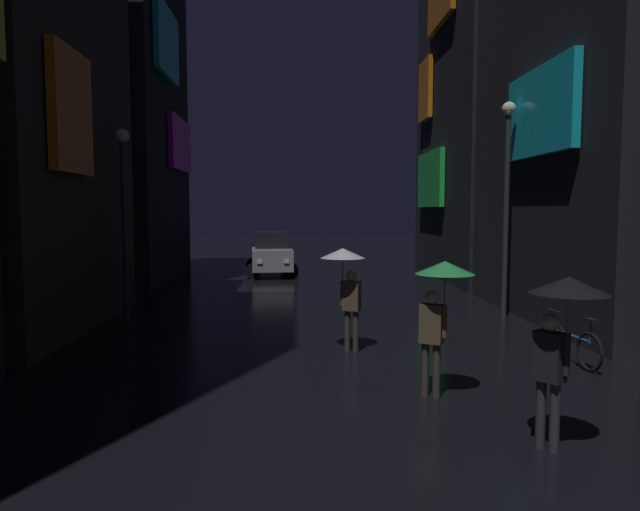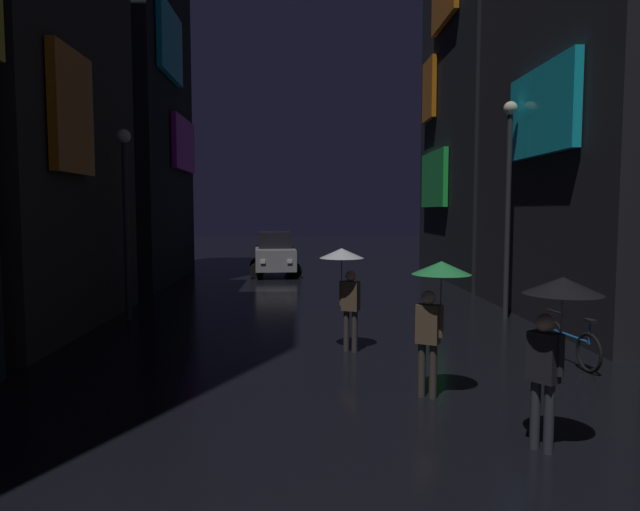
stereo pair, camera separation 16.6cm
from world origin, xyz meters
TOP-DOWN VIEW (x-y plane):
  - building_left_mid at (-7.49, 12.60)m, footprint 4.25×7.29m
  - building_left_far at (-7.48, 21.86)m, footprint 4.25×7.71m
  - building_right_far at (7.48, 22.40)m, footprint 4.25×8.78m
  - pedestrian_foreground_right_black at (2.54, 5.00)m, footprint 0.90×0.90m
  - pedestrian_midstreet_left_green at (1.62, 7.04)m, footprint 0.90×0.90m
  - pedestrian_midstreet_centre_clear at (0.44, 9.99)m, footprint 0.90×0.90m
  - bicycle_parked_at_storefront at (4.60, 8.85)m, footprint 0.31×1.81m
  - car_distant at (-1.60, 23.95)m, footprint 2.46×4.25m
  - streetlamp_right_far at (5.00, 13.36)m, footprint 0.36×0.36m
  - streetlamp_left_far at (-5.00, 13.56)m, footprint 0.36×0.36m

SIDE VIEW (x-z plane):
  - bicycle_parked_at_storefront at x=4.60m, z-range -0.09..0.87m
  - car_distant at x=-1.60m, z-range -0.03..1.89m
  - pedestrian_foreground_right_black at x=2.54m, z-range 0.61..2.73m
  - pedestrian_midstreet_left_green at x=1.62m, z-range 0.61..2.73m
  - pedestrian_midstreet_centre_clear at x=0.44m, z-range 0.61..2.73m
  - streetlamp_left_far at x=-5.00m, z-range 0.67..5.64m
  - streetlamp_right_far at x=5.00m, z-range 0.70..6.40m
  - building_left_mid at x=-7.49m, z-range 0.01..13.87m
  - building_right_far at x=7.48m, z-range 0.00..14.63m
  - building_left_far at x=-7.48m, z-range 0.00..17.27m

